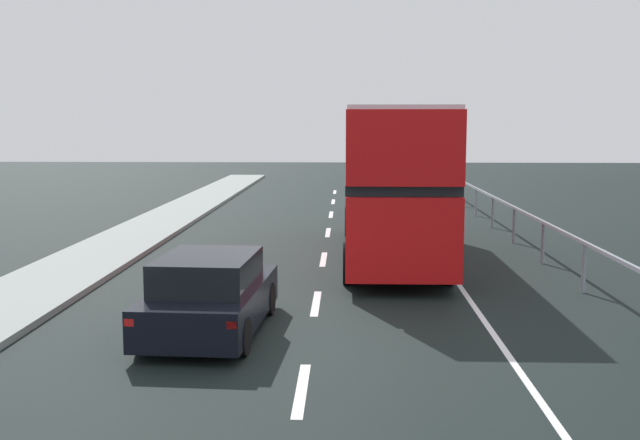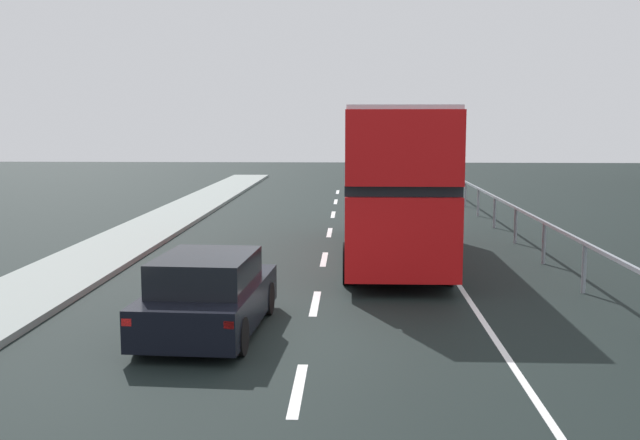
{
  "view_description": "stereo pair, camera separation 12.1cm",
  "coord_description": "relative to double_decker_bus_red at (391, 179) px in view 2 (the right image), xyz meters",
  "views": [
    {
      "loc": [
        0.62,
        -12.83,
        3.77
      ],
      "look_at": [
        -0.0,
        5.01,
        1.45
      ],
      "focal_mm": 41.95,
      "sensor_mm": 36.0,
      "label": 1
    },
    {
      "loc": [
        0.74,
        -12.83,
        3.77
      ],
      "look_at": [
        -0.0,
        5.01,
        1.45
      ],
      "focal_mm": 41.95,
      "sensor_mm": 36.0,
      "label": 2
    }
  ],
  "objects": [
    {
      "name": "bridge_side_railing",
      "position": [
        4.07,
        0.86,
        -1.3
      ],
      "size": [
        0.1,
        42.0,
        1.17
      ],
      "color": "gray",
      "rests_on": "ground"
    },
    {
      "name": "lane_paint_markings",
      "position": [
        0.22,
        0.38,
        -2.23
      ],
      "size": [
        3.43,
        46.0,
        0.01
      ],
      "color": "silver",
      "rests_on": "ground"
    },
    {
      "name": "double_decker_bus_red",
      "position": [
        0.0,
        0.0,
        0.0
      ],
      "size": [
        2.62,
        10.53,
        4.16
      ],
      "rotation": [
        0.0,
        0.0,
        -0.0
      ],
      "color": "red",
      "rests_on": "ground"
    },
    {
      "name": "ground_plane",
      "position": [
        -1.87,
        -8.14,
        -2.28
      ],
      "size": [
        75.93,
        120.0,
        0.1
      ],
      "primitive_type": "cube",
      "color": "black"
    },
    {
      "name": "hatchback_car_near",
      "position": [
        -3.68,
        -7.89,
        -1.54
      ],
      "size": [
        2.05,
        4.17,
        1.45
      ],
      "rotation": [
        0.0,
        0.0,
        -0.06
      ],
      "color": "black",
      "rests_on": "ground"
    }
  ]
}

